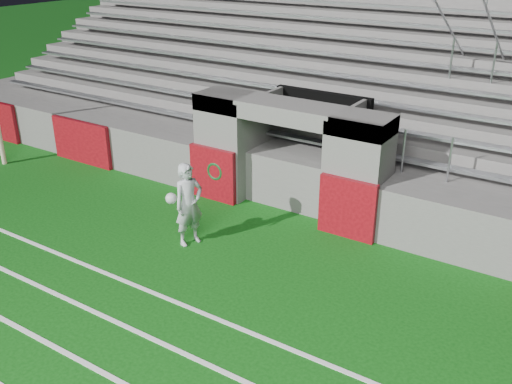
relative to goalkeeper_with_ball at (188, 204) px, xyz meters
The scene contains 4 objects.
ground 1.53m from the goalkeeper_with_ball, 44.67° to the right, with size 90.00×90.00×0.00m, color #0B460D.
stadium_structure 7.18m from the goalkeeper_with_ball, 82.93° to the left, with size 26.00×8.48×5.42m.
goalkeeper_with_ball is the anchor object (origin of this frame).
hose_coil 2.22m from the goalkeeper_with_ball, 111.69° to the left, with size 0.50×0.14×0.51m.
Camera 1 is at (6.13, -7.39, 5.99)m, focal length 40.00 mm.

